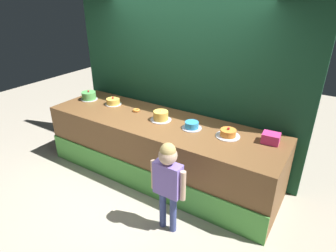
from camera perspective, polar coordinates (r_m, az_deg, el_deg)
ground_plane at (r=4.20m, az=-5.63°, el=-12.86°), size 12.00×12.00×0.00m
stage_platform at (r=4.28m, az=-1.72°, el=-4.58°), size 3.55×1.05×0.91m
curtain_backdrop at (r=4.40m, az=2.71°, el=9.50°), size 3.83×0.08×2.78m
child_figure at (r=3.18m, az=-0.02°, el=-10.05°), size 0.45×0.21×1.17m
pink_box at (r=3.70m, az=19.91°, el=-2.31°), size 0.22×0.19×0.13m
donut at (r=4.43m, az=-6.37°, el=3.17°), size 0.11×0.11×0.04m
cake_far_left at (r=5.06m, az=-15.57°, el=5.84°), size 0.28×0.28×0.17m
cake_left at (r=4.75m, az=-10.93°, el=4.82°), size 0.27×0.27×0.13m
cake_center at (r=4.08m, az=-1.45°, el=2.02°), size 0.30×0.30×0.17m
cake_right at (r=3.86m, az=4.77°, el=0.12°), size 0.27×0.27×0.10m
cake_far_right at (r=3.71m, az=11.94°, el=-1.45°), size 0.31×0.31×0.13m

